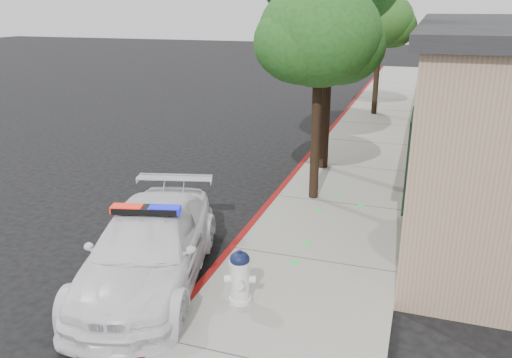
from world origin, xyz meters
The scene contains 7 objects.
ground centered at (0.00, 0.00, 0.00)m, with size 120.00×120.00×0.00m, color black.
sidewalk centered at (1.60, 3.00, 0.07)m, with size 3.20×60.00×0.15m, color gray.
red_curb centered at (0.06, 3.00, 0.08)m, with size 0.14×60.00×0.16m, color maroon.
police_car centered at (-0.90, -1.44, 0.66)m, with size 2.91×4.85×1.44m.
fire_hydrant centered at (0.87, -1.73, 0.59)m, with size 0.51×0.44×0.88m.
street_tree_near centered at (0.99, 3.18, 3.89)m, with size 2.84×2.74×5.02m.
street_tree_far centered at (1.33, 14.01, 3.93)m, with size 2.83×2.66×5.03m.
Camera 1 is at (3.31, -8.27, 4.59)m, focal length 35.50 mm.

